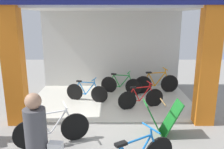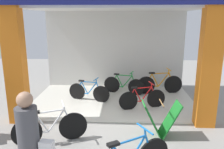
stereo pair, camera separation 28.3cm
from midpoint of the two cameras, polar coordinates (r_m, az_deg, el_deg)
The scene contains 9 objects.
ground_plane at distance 6.43m, azimuth 0.92°, elevation -11.92°, with size 18.96×18.96×0.00m, color gray.
shop_facade at distance 7.55m, azimuth 1.40°, elevation 8.21°, with size 5.68×3.77×3.81m.
bicycle_inside_0 at distance 7.90m, azimuth -4.76°, elevation -4.32°, with size 1.44×0.50×0.82m.
bicycle_inside_1 at distance 8.59m, azimuth 3.87°, elevation -2.63°, with size 1.51×0.56×0.87m.
bicycle_inside_2 at distance 7.30m, azimuth 8.62°, elevation -5.97°, with size 1.47×0.50×0.83m.
bicycle_inside_3 at distance 8.80m, azimuth 12.60°, elevation -2.31°, with size 1.71×0.47×0.95m.
bicycle_parked_0 at distance 5.51m, azimuth -13.58°, elevation -12.76°, with size 1.59×0.66×0.93m.
sandwich_board_sign at distance 5.74m, azimuth 13.39°, elevation -10.85°, with size 0.91×0.53×0.89m.
pedestrian_0 at distance 3.79m, azimuth -17.57°, elevation -16.64°, with size 0.57×0.36×1.79m.
Camera 2 is at (0.31, -5.76, 2.83)m, focal length 36.89 mm.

